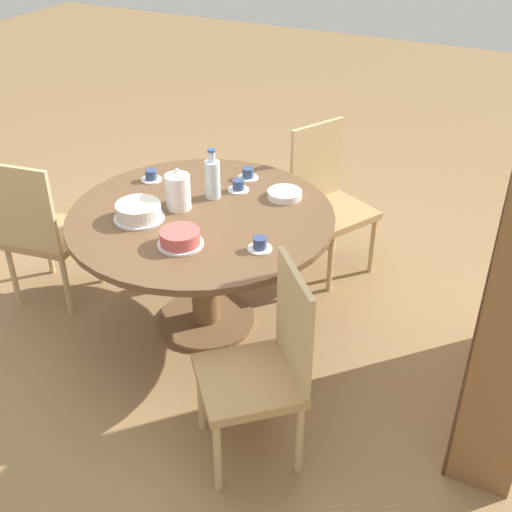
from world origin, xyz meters
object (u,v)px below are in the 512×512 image
cake_main (138,212)px  chair_c (42,230)px  cup_c (151,176)px  cup_b (260,245)px  coffee_pot (178,190)px  water_bottle (213,178)px  chair_b (328,199)px  chair_a (264,365)px  cake_second (180,238)px  cup_a (238,186)px  cup_d (248,174)px

cake_main → chair_c: bearing=-88.4°
cup_c → cup_b: bearing=65.9°
coffee_pot → water_bottle: (-0.19, 0.10, 0.01)m
chair_b → chair_a: bearing=-141.4°
chair_a → cake_second: chair_a is taller
chair_c → coffee_pot: (-0.22, 0.81, 0.34)m
coffee_pot → water_bottle: size_ratio=0.82×
cup_a → cup_b: 0.64m
cup_a → cup_b: size_ratio=1.00×
cake_main → cup_b: 0.69m
chair_a → cup_c: bearing=-169.4°
chair_a → cup_c: (-0.89, -1.16, 0.26)m
water_bottle → coffee_pot: bearing=-28.1°
chair_b → cake_main: bearing=176.9°
water_bottle → chair_b: bearing=149.3°
cup_a → cup_b: bearing=37.1°
chair_c → cake_second: (0.11, 1.02, 0.27)m
cake_main → cup_a: (-0.52, 0.30, -0.02)m
cup_b → cup_c: same height
chair_a → water_bottle: (-0.87, -0.73, 0.35)m
coffee_pot → water_bottle: 0.21m
chair_b → cup_d: chair_b is taller
cake_second → cup_c: 0.76m
chair_b → cup_c: chair_b is taller
chair_b → cup_b: chair_b is taller
water_bottle → cup_d: size_ratio=2.33×
chair_c → cup_c: chair_c is taller
chair_c → cup_c: 0.70m
cake_second → water_bottle: bearing=-167.7°
cake_second → cup_d: bearing=-176.5°
chair_c → cup_b: bearing=172.5°
chair_a → chair_b: (-1.57, -0.32, 0.00)m
cup_d → water_bottle: bearing=-11.8°
chair_b → cup_a: bearing=177.0°
coffee_pot → water_bottle: bearing=151.9°
coffee_pot → cup_b: bearing=71.6°
cake_second → cup_a: bearing=-177.7°
chair_a → chair_c: bearing=-147.5°
cup_a → chair_a: bearing=32.9°
coffee_pot → cup_b: (0.19, 0.57, -0.08)m
coffee_pot → cup_c: (-0.21, -0.33, -0.08)m
water_bottle → cup_c: water_bottle is taller
chair_b → cake_main: size_ratio=3.58×
cup_d → cup_a: bearing=8.3°
coffee_pot → cake_main: 0.24m
coffee_pot → cake_second: size_ratio=1.02×
cake_main → cup_d: bearing=157.7°
chair_c → cup_b: chair_c is taller
chair_c → chair_b: bearing=-148.9°
cup_d → cake_main: bearing=-22.3°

